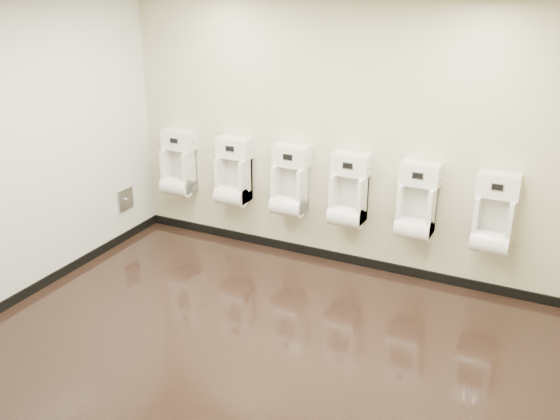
% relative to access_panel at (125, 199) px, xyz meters
% --- Properties ---
extents(ground, '(5.00, 3.50, 0.00)m').
position_rel_access_panel_xyz_m(ground, '(2.48, -1.20, -0.50)').
color(ground, black).
rests_on(ground, ground).
extents(ceiling, '(5.00, 3.50, 0.00)m').
position_rel_access_panel_xyz_m(ceiling, '(2.48, -1.20, 2.30)').
color(ceiling, white).
extents(back_wall, '(5.00, 0.02, 2.80)m').
position_rel_access_panel_xyz_m(back_wall, '(2.48, 0.55, 0.90)').
color(back_wall, beige).
rests_on(back_wall, ground).
extents(front_wall, '(5.00, 0.02, 2.80)m').
position_rel_access_panel_xyz_m(front_wall, '(2.48, -2.95, 0.90)').
color(front_wall, beige).
rests_on(front_wall, ground).
extents(left_wall, '(0.02, 3.50, 2.80)m').
position_rel_access_panel_xyz_m(left_wall, '(-0.02, -1.20, 0.90)').
color(left_wall, beige).
rests_on(left_wall, ground).
extents(tile_overlay_left, '(0.01, 3.50, 2.80)m').
position_rel_access_panel_xyz_m(tile_overlay_left, '(-0.01, -1.20, 0.90)').
color(tile_overlay_left, white).
rests_on(tile_overlay_left, ground).
extents(skirting_back, '(5.00, 0.02, 0.10)m').
position_rel_access_panel_xyz_m(skirting_back, '(2.48, 0.54, -0.45)').
color(skirting_back, black).
rests_on(skirting_back, ground).
extents(skirting_left, '(0.02, 3.50, 0.10)m').
position_rel_access_panel_xyz_m(skirting_left, '(-0.01, -1.20, -0.45)').
color(skirting_left, black).
rests_on(skirting_left, ground).
extents(access_panel, '(0.04, 0.25, 0.25)m').
position_rel_access_panel_xyz_m(access_panel, '(0.00, 0.00, 0.00)').
color(access_panel, '#9E9EA3').
rests_on(access_panel, left_wall).
extents(urinal_0, '(0.40, 0.30, 0.74)m').
position_rel_access_panel_xyz_m(urinal_0, '(0.48, 0.42, 0.33)').
color(urinal_0, white).
rests_on(urinal_0, back_wall).
extents(urinal_1, '(0.40, 0.30, 0.74)m').
position_rel_access_panel_xyz_m(urinal_1, '(1.22, 0.42, 0.33)').
color(urinal_1, white).
rests_on(urinal_1, back_wall).
extents(urinal_2, '(0.40, 0.30, 0.74)m').
position_rel_access_panel_xyz_m(urinal_2, '(1.92, 0.42, 0.33)').
color(urinal_2, white).
rests_on(urinal_2, back_wall).
extents(urinal_3, '(0.40, 0.30, 0.74)m').
position_rel_access_panel_xyz_m(urinal_3, '(2.59, 0.42, 0.33)').
color(urinal_3, white).
rests_on(urinal_3, back_wall).
extents(urinal_4, '(0.40, 0.30, 0.74)m').
position_rel_access_panel_xyz_m(urinal_4, '(3.30, 0.42, 0.33)').
color(urinal_4, white).
rests_on(urinal_4, back_wall).
extents(urinal_5, '(0.40, 0.30, 0.74)m').
position_rel_access_panel_xyz_m(urinal_5, '(4.04, 0.42, 0.33)').
color(urinal_5, white).
rests_on(urinal_5, back_wall).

